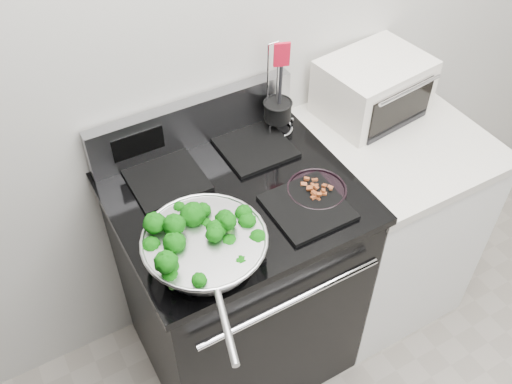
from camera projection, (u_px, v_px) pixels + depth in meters
back_wall at (264, 15)px, 1.89m from camera, size 4.00×0.02×2.70m
gas_range at (238, 278)px, 2.19m from camera, size 0.79×0.69×1.13m
counter at (379, 219)px, 2.45m from camera, size 0.62×0.68×0.92m
skillet at (205, 247)px, 1.63m from camera, size 0.37×0.57×0.08m
broccoli_pile at (205, 241)px, 1.62m from camera, size 0.29×0.29×0.10m
bacon_plate at (317, 187)px, 1.86m from camera, size 0.20×0.20×0.04m
utensil_holder at (277, 115)px, 2.06m from camera, size 0.12×0.12×0.37m
toaster_oven at (373, 87)px, 2.15m from camera, size 0.42×0.34×0.22m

